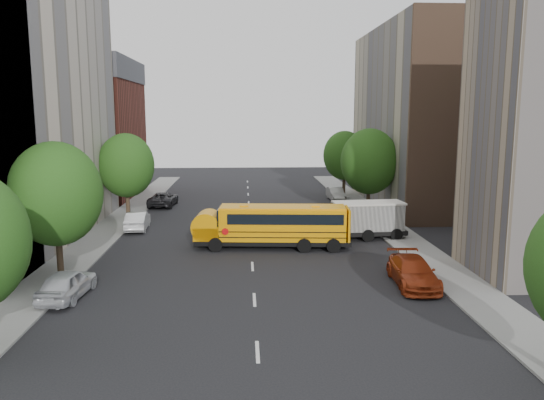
{
  "coord_description": "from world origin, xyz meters",
  "views": [
    {
      "loc": [
        -0.48,
        -33.86,
        9.37
      ],
      "look_at": [
        1.43,
        2.0,
        3.53
      ],
      "focal_mm": 35.0,
      "sensor_mm": 36.0,
      "label": 1
    }
  ],
  "objects": [
    {
      "name": "parked_car_4",
      "position": [
        9.6,
        10.88,
        0.7
      ],
      "size": [
        1.72,
        4.13,
        1.4
      ],
      "primitive_type": "imported",
      "rotation": [
        0.0,
        0.0,
        -0.02
      ],
      "color": "#35455D",
      "rests_on": "ground"
    },
    {
      "name": "building_right_far",
      "position": [
        18.0,
        20.0,
        9.0
      ],
      "size": [
        10.0,
        22.0,
        18.0
      ],
      "primitive_type": "cube",
      "color": "tan",
      "rests_on": "ground"
    },
    {
      "name": "school_bus",
      "position": [
        1.41,
        2.63,
        1.71
      ],
      "size": [
        11.06,
        3.41,
        3.07
      ],
      "rotation": [
        0.0,
        0.0,
        -0.08
      ],
      "color": "black",
      "rests_on": "ground"
    },
    {
      "name": "sidewalk_right",
      "position": [
        11.5,
        5.0,
        0.06
      ],
      "size": [
        3.0,
        80.0,
        0.12
      ],
      "primitive_type": "cube",
      "color": "slate",
      "rests_on": "ground"
    },
    {
      "name": "safari_truck",
      "position": [
        8.46,
        5.05,
        1.49
      ],
      "size": [
        6.75,
        2.93,
        2.81
      ],
      "rotation": [
        0.0,
        0.0,
        0.08
      ],
      "color": "black",
      "rests_on": "ground"
    },
    {
      "name": "ground",
      "position": [
        0.0,
        0.0,
        0.0
      ],
      "size": [
        120.0,
        120.0,
        0.0
      ],
      "primitive_type": "plane",
      "color": "black",
      "rests_on": "ground"
    },
    {
      "name": "parked_car_3",
      "position": [
        8.8,
        -6.1,
        0.76
      ],
      "size": [
        2.39,
        5.34,
        1.52
      ],
      "primitive_type": "imported",
      "rotation": [
        0.0,
        0.0,
        -0.05
      ],
      "color": "#9C3313",
      "rests_on": "ground"
    },
    {
      "name": "sidewalk_left",
      "position": [
        -11.5,
        5.0,
        0.06
      ],
      "size": [
        3.0,
        80.0,
        0.12
      ],
      "primitive_type": "cube",
      "color": "slate",
      "rests_on": "ground"
    },
    {
      "name": "parked_car_1",
      "position": [
        -9.22,
        9.17,
        0.75
      ],
      "size": [
        1.84,
        4.63,
        1.5
      ],
      "primitive_type": "imported",
      "rotation": [
        0.0,
        0.0,
        3.2
      ],
      "color": "silver",
      "rests_on": "ground"
    },
    {
      "name": "street_tree_1",
      "position": [
        -11.0,
        -4.0,
        4.95
      ],
      "size": [
        5.12,
        5.12,
        7.9
      ],
      "color": "#38281C",
      "rests_on": "ground"
    },
    {
      "name": "parked_car_5",
      "position": [
        9.6,
        23.35,
        0.7
      ],
      "size": [
        1.63,
        4.28,
        1.39
      ],
      "primitive_type": "imported",
      "rotation": [
        0.0,
        0.0,
        0.04
      ],
      "color": "#989994",
      "rests_on": "ground"
    },
    {
      "name": "street_tree_5",
      "position": [
        11.0,
        26.0,
        4.7
      ],
      "size": [
        4.86,
        4.86,
        7.51
      ],
      "color": "#38281C",
      "rests_on": "ground"
    },
    {
      "name": "parked_car_0",
      "position": [
        -9.6,
        -7.22,
        0.77
      ],
      "size": [
        2.22,
        4.65,
        1.53
      ],
      "primitive_type": "imported",
      "rotation": [
        0.0,
        0.0,
        3.05
      ],
      "color": "#B9BBC1",
      "rests_on": "ground"
    },
    {
      "name": "building_left_cream",
      "position": [
        -18.0,
        6.0,
        10.0
      ],
      "size": [
        10.0,
        26.0,
        20.0
      ],
      "primitive_type": "cube",
      "color": "beige",
      "rests_on": "ground"
    },
    {
      "name": "building_left_redbrick",
      "position": [
        -18.0,
        28.0,
        6.5
      ],
      "size": [
        10.0,
        15.0,
        13.0
      ],
      "primitive_type": "cube",
      "color": "maroon",
      "rests_on": "ground"
    },
    {
      "name": "building_right_sidewall",
      "position": [
        18.0,
        9.0,
        9.0
      ],
      "size": [
        10.1,
        0.3,
        18.0
      ],
      "primitive_type": "cube",
      "color": "brown",
      "rests_on": "ground"
    },
    {
      "name": "lane_markings",
      "position": [
        0.0,
        10.0,
        0.01
      ],
      "size": [
        0.15,
        64.0,
        0.01
      ],
      "primitive_type": "cube",
      "color": "silver",
      "rests_on": "ground"
    },
    {
      "name": "street_tree_2",
      "position": [
        -11.0,
        14.0,
        4.83
      ],
      "size": [
        4.99,
        4.99,
        7.71
      ],
      "color": "#38281C",
      "rests_on": "ground"
    },
    {
      "name": "street_tree_4",
      "position": [
        11.0,
        14.0,
        5.08
      ],
      "size": [
        5.25,
        5.25,
        8.1
      ],
      "color": "#38281C",
      "rests_on": "ground"
    },
    {
      "name": "parked_car_2",
      "position": [
        -8.8,
        20.42,
        0.73
      ],
      "size": [
        2.74,
        5.4,
        1.46
      ],
      "primitive_type": "imported",
      "rotation": [
        0.0,
        0.0,
        3.08
      ],
      "color": "black",
      "rests_on": "ground"
    }
  ]
}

